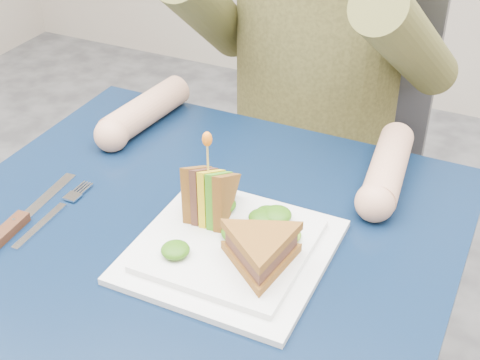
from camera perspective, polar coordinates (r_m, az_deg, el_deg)
The scene contains 11 objects.
table at distance 1.01m, azimuth -4.85°, elevation -8.65°, with size 0.75×0.75×0.73m.
chair at distance 1.56m, azimuth 7.23°, elevation 3.26°, with size 0.42×0.40×0.93m.
plate at distance 0.92m, azimuth -0.77°, elevation -5.89°, with size 0.26×0.26×0.02m.
sandwich_flat at distance 0.87m, azimuth 1.78°, elevation -6.00°, with size 0.18×0.18×0.05m.
sandwich_upright at distance 0.95m, azimuth -2.67°, elevation -1.29°, with size 0.09×0.14×0.14m.
fork at distance 1.03m, azimuth -15.75°, elevation -2.89°, with size 0.02×0.18×0.01m.
knife at distance 1.02m, azimuth -18.82°, elevation -3.75°, with size 0.04×0.22×0.02m.
toothpick at distance 0.91m, azimuth -2.78°, elevation 1.99°, with size 0.00×0.00×0.06m, color tan.
toothpick_frill at distance 0.90m, azimuth -2.82°, elevation 3.51°, with size 0.01×0.01×0.02m, color orange.
lettuce_spill at distance 0.92m, azimuth -0.22°, elevation -4.60°, with size 0.15×0.13×0.02m, color #337A14, non-canonical shape.
onion_ring at distance 0.91m, azimuth 0.22°, elevation -4.70°, with size 0.04×0.04×0.01m, color #9E4C7A.
Camera 1 is at (0.39, -0.63, 1.33)m, focal length 50.00 mm.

